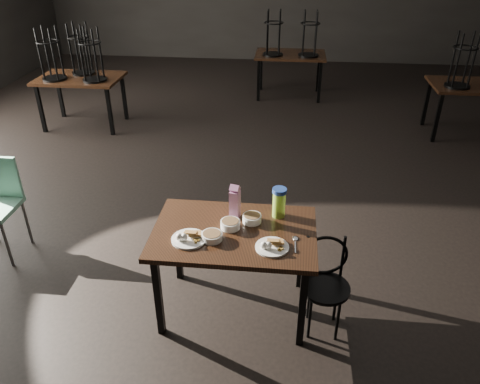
# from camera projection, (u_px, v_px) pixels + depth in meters

# --- Properties ---
(main_table) EXTENTS (1.20, 0.80, 0.75)m
(main_table) POSITION_uv_depth(u_px,v_px,m) (234.00, 240.00, 3.46)
(main_table) COLOR black
(main_table) RESTS_ON ground
(plate_left) EXTENTS (0.25, 0.25, 0.08)m
(plate_left) POSITION_uv_depth(u_px,v_px,m) (188.00, 237.00, 3.31)
(plate_left) COLOR white
(plate_left) RESTS_ON main_table
(plate_right) EXTENTS (0.24, 0.24, 0.08)m
(plate_right) POSITION_uv_depth(u_px,v_px,m) (272.00, 246.00, 3.23)
(plate_right) COLOR white
(plate_right) RESTS_ON main_table
(bowl_near) EXTENTS (0.15, 0.15, 0.06)m
(bowl_near) POSITION_uv_depth(u_px,v_px,m) (230.00, 224.00, 3.44)
(bowl_near) COLOR white
(bowl_near) RESTS_ON main_table
(bowl_far) EXTENTS (0.14, 0.14, 0.06)m
(bowl_far) POSITION_uv_depth(u_px,v_px,m) (252.00, 218.00, 3.51)
(bowl_far) COLOR white
(bowl_far) RESTS_ON main_table
(bowl_big) EXTENTS (0.15, 0.15, 0.05)m
(bowl_big) POSITION_uv_depth(u_px,v_px,m) (212.00, 236.00, 3.32)
(bowl_big) COLOR white
(bowl_big) RESTS_ON main_table
(juice_carton) EXTENTS (0.08, 0.08, 0.28)m
(juice_carton) POSITION_uv_depth(u_px,v_px,m) (235.00, 202.00, 3.52)
(juice_carton) COLOR #9A1C73
(juice_carton) RESTS_ON main_table
(water_bottle) EXTENTS (0.11, 0.11, 0.24)m
(water_bottle) POSITION_uv_depth(u_px,v_px,m) (279.00, 202.00, 3.54)
(water_bottle) COLOR #AAE142
(water_bottle) RESTS_ON main_table
(spoon) EXTENTS (0.04, 0.20, 0.01)m
(spoon) POSITION_uv_depth(u_px,v_px,m) (295.00, 240.00, 3.32)
(spoon) COLOR silver
(spoon) RESTS_ON main_table
(bentwood_chair) EXTENTS (0.37, 0.36, 0.76)m
(bentwood_chair) POSITION_uv_depth(u_px,v_px,m) (325.00, 278.00, 3.43)
(bentwood_chair) COLOR black
(bentwood_chair) RESTS_ON ground
(bg_table_left) EXTENTS (1.20, 0.80, 1.48)m
(bg_table_left) POSITION_uv_depth(u_px,v_px,m) (79.00, 75.00, 6.80)
(bg_table_left) COLOR black
(bg_table_left) RESTS_ON ground
(bg_table_right) EXTENTS (1.20, 0.80, 1.48)m
(bg_table_right) POSITION_uv_depth(u_px,v_px,m) (477.00, 85.00, 6.49)
(bg_table_right) COLOR black
(bg_table_right) RESTS_ON ground
(bg_table_far) EXTENTS (1.20, 0.80, 1.48)m
(bg_table_far) POSITION_uv_depth(u_px,v_px,m) (290.00, 54.00, 8.02)
(bg_table_far) COLOR black
(bg_table_far) RESTS_ON ground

